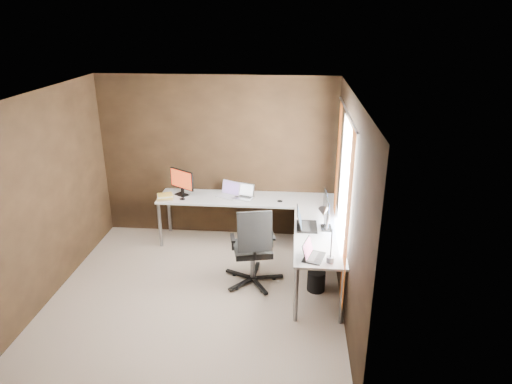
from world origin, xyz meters
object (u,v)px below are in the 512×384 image
laptop_black_small (312,254)px  laptop_white (229,193)px  drawer_pedestal (310,237)px  desk_lamp (326,227)px  laptop_silver (244,195)px  book_stack (165,197)px  laptop_black_big (304,223)px  office_chair (253,261)px  wastebasket (316,281)px  monitor_left (182,181)px  monitor_right (326,210)px

laptop_black_small → laptop_white: bearing=50.0°
drawer_pedestal → desk_lamp: desk_lamp is taller
drawer_pedestal → laptop_silver: bearing=160.1°
laptop_black_small → book_stack: 2.65m
desk_lamp → laptop_silver: bearing=147.0°
laptop_black_big → office_chair: office_chair is taller
laptop_black_big → wastebasket: (0.18, -0.32, -0.65)m
book_stack → laptop_black_small: bearing=-36.4°
monitor_left → monitor_right: monitor_right is taller
laptop_black_small → office_chair: (-0.72, 0.56, -0.46)m
laptop_white → office_chair: 1.38m
laptop_white → desk_lamp: size_ratio=0.62×
laptop_white → laptop_black_small: 2.14m
monitor_left → laptop_silver: (0.94, -0.03, -0.18)m
book_stack → desk_lamp: size_ratio=0.44×
monitor_left → book_stack: size_ratio=1.45×
laptop_black_big → desk_lamp: (0.22, -0.81, 0.34)m
drawer_pedestal → laptop_black_big: (-0.11, -0.58, 0.48)m
monitor_right → laptop_white: (-1.39, 1.00, -0.21)m
drawer_pedestal → monitor_right: size_ratio=1.09×
monitor_left → book_stack: (-0.22, -0.19, -0.19)m
laptop_white → laptop_black_big: size_ratio=1.04×
monitor_left → laptop_black_small: size_ratio=1.15×
laptop_black_big → wastebasket: bearing=-151.9°
drawer_pedestal → laptop_black_big: bearing=-100.3°
monitor_right → book_stack: size_ratio=1.99×
laptop_white → laptop_black_small: (1.19, -1.77, -0.00)m
laptop_silver → book_stack: bearing=-156.6°
drawer_pedestal → laptop_silver: laptop_silver is taller
monitor_left → laptop_black_small: monitor_left is taller
drawer_pedestal → monitor_left: (-1.94, 0.39, 0.66)m
laptop_white → laptop_silver: bearing=15.3°
monitor_right → laptop_silver: bearing=49.0°
laptop_silver → desk_lamp: bearing=-42.1°
laptop_black_small → desk_lamp: desk_lamp is taller
laptop_black_big → book_stack: 2.20m
monitor_right → office_chair: bearing=101.4°
laptop_silver → wastebasket: bearing=-34.3°
laptop_white → monitor_left: bearing=-152.0°
laptop_black_small → wastebasket: 0.80m
laptop_silver → laptop_black_small: 1.98m
wastebasket → monitor_left: bearing=147.2°
monitor_right → laptop_white: bearing=52.6°
monitor_right → office_chair: (-0.91, -0.21, -0.67)m
book_stack → office_chair: bearing=-35.6°
office_chair → monitor_left: bearing=122.3°
laptop_white → drawer_pedestal: bearing=8.2°
monitor_right → laptop_silver: 1.52m
monitor_right → laptop_silver: (-1.16, 0.96, -0.21)m
book_stack → drawer_pedestal: bearing=-5.4°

